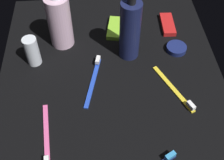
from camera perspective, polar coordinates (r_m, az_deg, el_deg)
The scene contains 10 objects.
ground_plane at distance 82.26cm, azimuth -0.00°, elevation -1.59°, with size 84.00×64.00×1.20cm, color black.
lotion_bottle at distance 83.88cm, azimuth 3.52°, elevation 9.63°, with size 5.94×5.94×21.35cm.
bodywash_bottle at distance 89.54cm, azimuth -10.15°, elevation 11.20°, with size 7.07×7.07×18.87cm.
deodorant_stick at distance 87.64cm, azimuth -15.25°, elevation 5.42°, with size 4.05×4.05×9.16cm, color silver.
toothbrush_pink at distance 74.05cm, azimuth -12.63°, elevation -11.07°, with size 18.03×3.03×2.10cm.
toothbrush_yellow at distance 82.13cm, azimuth 12.24°, elevation -1.99°, with size 16.83×8.68×2.10cm.
toothbrush_blue at distance 83.11cm, azimuth -3.59°, elevation 0.34°, with size 17.77×5.44×2.10cm.
snack_bar_red at distance 100.96cm, azimuth 10.74°, elevation 10.58°, with size 10.40×4.00×1.50cm, color red.
snack_bar_lime at distance 97.83cm, azimuth 0.43°, elevation 10.06°, with size 10.40×4.00×1.50cm, color #8CD133.
cream_tin_left at distance 92.99cm, azimuth 12.39°, elevation 6.04°, with size 6.17×6.17×1.56cm, color navy.
Camera 1 is at (50.16, -3.71, 64.50)cm, focal length 47.07 mm.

